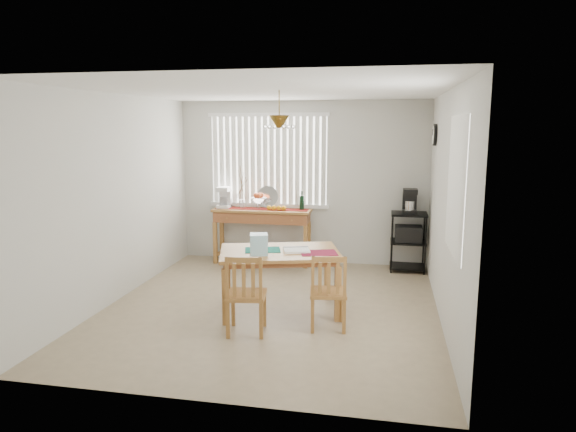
% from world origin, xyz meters
% --- Properties ---
extents(ground, '(4.00, 4.50, 0.01)m').
position_xyz_m(ground, '(0.00, 0.00, -0.01)').
color(ground, '#9B8869').
extents(room_shell, '(4.20, 4.70, 2.70)m').
position_xyz_m(room_shell, '(0.00, 0.02, 1.69)').
color(room_shell, beige).
rests_on(room_shell, ground).
extents(sideboard, '(1.58, 0.44, 0.89)m').
position_xyz_m(sideboard, '(-0.60, 2.01, 0.67)').
color(sideboard, '#AB753A').
rests_on(sideboard, ground).
extents(sideboard_items, '(1.50, 0.37, 0.68)m').
position_xyz_m(sideboard_items, '(-0.85, 2.02, 1.03)').
color(sideboard_items, maroon).
rests_on(sideboard_items, sideboard).
extents(wire_cart, '(0.53, 0.42, 0.90)m').
position_xyz_m(wire_cart, '(1.69, 2.00, 0.54)').
color(wire_cart, black).
rests_on(wire_cart, ground).
extents(cart_items, '(0.21, 0.25, 0.37)m').
position_xyz_m(cart_items, '(1.69, 2.01, 1.07)').
color(cart_items, black).
rests_on(cart_items, wire_cart).
extents(dining_table, '(1.58, 1.24, 0.74)m').
position_xyz_m(dining_table, '(0.12, -0.10, 0.66)').
color(dining_table, '#AB753A').
rests_on(dining_table, ground).
extents(table_items, '(1.16, 0.53, 0.24)m').
position_xyz_m(table_items, '(0.03, -0.25, 0.83)').
color(table_items, '#147361').
rests_on(table_items, dining_table).
extents(chair_left, '(0.46, 0.46, 0.88)m').
position_xyz_m(chair_left, '(-0.08, -0.84, 0.43)').
color(chair_left, '#AB753A').
rests_on(chair_left, ground).
extents(chair_right, '(0.44, 0.44, 0.85)m').
position_xyz_m(chair_right, '(0.76, -0.55, 0.42)').
color(chair_right, '#AB753A').
rests_on(chair_right, ground).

